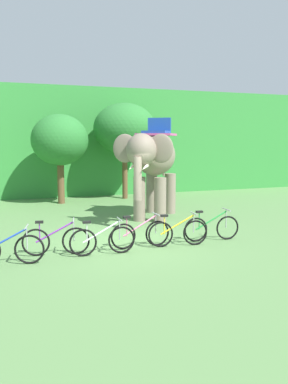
{
  "coord_description": "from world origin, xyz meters",
  "views": [
    {
      "loc": [
        -3.33,
        -10.88,
        2.93
      ],
      "look_at": [
        0.97,
        1.0,
        1.3
      ],
      "focal_mm": 37.87,
      "sensor_mm": 36.0,
      "label": 1
    }
  ],
  "objects_px": {
    "bike_yellow": "(178,232)",
    "bike_white": "(102,240)",
    "bike_blue": "(7,249)",
    "bike_green": "(212,228)",
    "bike_purple": "(56,240)",
    "tree_right": "(60,140)",
    "bike_pink": "(140,234)",
    "tree_center_right": "(125,129)",
    "elephant": "(154,160)"
  },
  "relations": [
    {
      "from": "bike_yellow",
      "to": "bike_white",
      "type": "bearing_deg",
      "value": -176.7
    },
    {
      "from": "bike_blue",
      "to": "bike_white",
      "type": "bearing_deg",
      "value": 1.47
    },
    {
      "from": "bike_white",
      "to": "bike_green",
      "type": "xyz_separation_m",
      "value": [
        3.36,
        0.35,
        0.0
      ]
    },
    {
      "from": "bike_blue",
      "to": "bike_green",
      "type": "xyz_separation_m",
      "value": [
        5.67,
        0.41,
        0.0
      ]
    },
    {
      "from": "bike_purple",
      "to": "bike_yellow",
      "type": "relative_size",
      "value": 0.99
    },
    {
      "from": "bike_yellow",
      "to": "tree_right",
      "type": "bearing_deg",
      "value": 102.18
    },
    {
      "from": "bike_white",
      "to": "bike_pink",
      "type": "distance_m",
      "value": 1.2
    },
    {
      "from": "tree_right",
      "to": "tree_center_right",
      "type": "bearing_deg",
      "value": 8.97
    },
    {
      "from": "tree_right",
      "to": "bike_green",
      "type": "bearing_deg",
      "value": -70.23
    },
    {
      "from": "bike_white",
      "to": "bike_yellow",
      "type": "relative_size",
      "value": 1.0
    },
    {
      "from": "tree_right",
      "to": "bike_purple",
      "type": "height_order",
      "value": "tree_right"
    },
    {
      "from": "tree_center_right",
      "to": "bike_white",
      "type": "distance_m",
      "value": 10.55
    },
    {
      "from": "tree_right",
      "to": "bike_pink",
      "type": "xyz_separation_m",
      "value": [
        0.88,
        -8.59,
        -2.52
      ]
    },
    {
      "from": "tree_right",
      "to": "bike_pink",
      "type": "relative_size",
      "value": 2.4
    },
    {
      "from": "tree_center_right",
      "to": "bike_pink",
      "type": "height_order",
      "value": "tree_center_right"
    },
    {
      "from": "bike_blue",
      "to": "bike_purple",
      "type": "height_order",
      "value": "same"
    },
    {
      "from": "tree_right",
      "to": "bike_blue",
      "type": "bearing_deg",
      "value": -106.05
    },
    {
      "from": "tree_center_right",
      "to": "elephant",
      "type": "distance_m",
      "value": 5.54
    },
    {
      "from": "bike_pink",
      "to": "bike_yellow",
      "type": "distance_m",
      "value": 1.05
    },
    {
      "from": "tree_center_right",
      "to": "elephant",
      "type": "bearing_deg",
      "value": -95.84
    },
    {
      "from": "bike_green",
      "to": "bike_white",
      "type": "bearing_deg",
      "value": -174.05
    },
    {
      "from": "tree_right",
      "to": "tree_center_right",
      "type": "xyz_separation_m",
      "value": [
        3.26,
        0.51,
        0.57
      ]
    },
    {
      "from": "tree_right",
      "to": "bike_purple",
      "type": "relative_size",
      "value": 2.43
    },
    {
      "from": "elephant",
      "to": "tree_center_right",
      "type": "bearing_deg",
      "value": 84.16
    },
    {
      "from": "tree_center_right",
      "to": "bike_purple",
      "type": "xyz_separation_m",
      "value": [
        -4.66,
        -9.08,
        -3.09
      ]
    },
    {
      "from": "bike_blue",
      "to": "bike_pink",
      "type": "height_order",
      "value": "same"
    },
    {
      "from": "elephant",
      "to": "bike_purple",
      "type": "distance_m",
      "value": 5.83
    },
    {
      "from": "elephant",
      "to": "bike_purple",
      "type": "relative_size",
      "value": 2.35
    },
    {
      "from": "elephant",
      "to": "bike_green",
      "type": "xyz_separation_m",
      "value": [
        0.38,
        -3.74,
        -1.82
      ]
    },
    {
      "from": "tree_center_right",
      "to": "elephant",
      "type": "relative_size",
      "value": 1.19
    },
    {
      "from": "elephant",
      "to": "bike_purple",
      "type": "height_order",
      "value": "elephant"
    },
    {
      "from": "tree_center_right",
      "to": "bike_blue",
      "type": "relative_size",
      "value": 2.81
    },
    {
      "from": "bike_green",
      "to": "tree_right",
      "type": "bearing_deg",
      "value": 109.77
    },
    {
      "from": "bike_green",
      "to": "bike_blue",
      "type": "bearing_deg",
      "value": -175.87
    },
    {
      "from": "elephant",
      "to": "bike_yellow",
      "type": "height_order",
      "value": "elephant"
    },
    {
      "from": "tree_right",
      "to": "elephant",
      "type": "height_order",
      "value": "tree_right"
    },
    {
      "from": "tree_right",
      "to": "bike_yellow",
      "type": "distance_m",
      "value": 9.36
    },
    {
      "from": "bike_blue",
      "to": "bike_yellow",
      "type": "xyz_separation_m",
      "value": [
        4.49,
        0.18,
        0.0
      ]
    },
    {
      "from": "bike_green",
      "to": "bike_purple",
      "type": "bearing_deg",
      "value": 179.79
    },
    {
      "from": "elephant",
      "to": "bike_blue",
      "type": "xyz_separation_m",
      "value": [
        -5.3,
        -4.15,
        -1.82
      ]
    },
    {
      "from": "tree_center_right",
      "to": "elephant",
      "type": "height_order",
      "value": "tree_center_right"
    },
    {
      "from": "bike_purple",
      "to": "bike_pink",
      "type": "height_order",
      "value": "same"
    },
    {
      "from": "tree_center_right",
      "to": "bike_green",
      "type": "height_order",
      "value": "tree_center_right"
    },
    {
      "from": "tree_right",
      "to": "bike_blue",
      "type": "relative_size",
      "value": 2.43
    },
    {
      "from": "bike_white",
      "to": "bike_pink",
      "type": "xyz_separation_m",
      "value": [
        1.15,
        0.34,
        0.0
      ]
    },
    {
      "from": "tree_right",
      "to": "bike_white",
      "type": "xyz_separation_m",
      "value": [
        -0.28,
        -8.94,
        -2.52
      ]
    },
    {
      "from": "bike_pink",
      "to": "tree_center_right",
      "type": "bearing_deg",
      "value": 75.34
    },
    {
      "from": "tree_center_right",
      "to": "bike_blue",
      "type": "bearing_deg",
      "value": -121.57
    },
    {
      "from": "bike_purple",
      "to": "bike_green",
      "type": "height_order",
      "value": "same"
    },
    {
      "from": "bike_pink",
      "to": "bike_yellow",
      "type": "relative_size",
      "value": 1.0
    }
  ]
}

